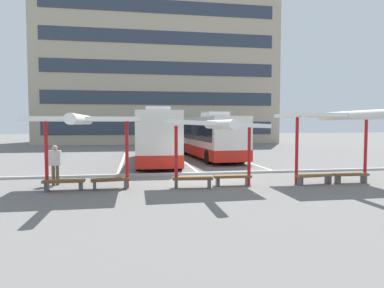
{
  "coord_description": "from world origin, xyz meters",
  "views": [
    {
      "loc": [
        -3.38,
        -15.85,
        2.67
      ],
      "look_at": [
        -0.14,
        3.63,
        1.5
      ],
      "focal_mm": 31.68,
      "sensor_mm": 36.0,
      "label": 1
    }
  ],
  "objects": [
    {
      "name": "bench_4",
      "position": [
        4.4,
        -2.09,
        0.34
      ],
      "size": [
        1.78,
        0.61,
        0.45
      ],
      "color": "brown",
      "rests_on": "ground"
    },
    {
      "name": "lane_stripe_0",
      "position": [
        -4.35,
        8.86,
        0.0
      ],
      "size": [
        0.16,
        14.0,
        0.01
      ],
      "primitive_type": "cube",
      "color": "white",
      "rests_on": "ground"
    },
    {
      "name": "bench_3",
      "position": [
        0.75,
        -1.77,
        0.33
      ],
      "size": [
        1.64,
        0.48,
        0.45
      ],
      "color": "brown",
      "rests_on": "ground"
    },
    {
      "name": "coach_bus_0",
      "position": [
        -1.88,
        7.84,
        1.77
      ],
      "size": [
        3.14,
        11.68,
        3.78
      ],
      "color": "silver",
      "rests_on": "ground"
    },
    {
      "name": "coach_bus_1",
      "position": [
        2.26,
        9.71,
        1.64
      ],
      "size": [
        3.36,
        10.66,
        3.55
      ],
      "color": "silver",
      "rests_on": "ground"
    },
    {
      "name": "waiting_shelter_1",
      "position": [
        -0.15,
        -2.17,
        2.61
      ],
      "size": [
        4.17,
        4.35,
        2.86
      ],
      "color": "red",
      "rests_on": "ground"
    },
    {
      "name": "waiting_shelter_0",
      "position": [
        -5.33,
        -1.93,
        2.8
      ],
      "size": [
        4.16,
        5.25,
        3.01
      ],
      "color": "red",
      "rests_on": "ground"
    },
    {
      "name": "waiting_passenger_0",
      "position": [
        -6.87,
        -0.38,
        1.02
      ],
      "size": [
        0.52,
        0.26,
        1.75
      ],
      "color": "brown",
      "rests_on": "ground"
    },
    {
      "name": "bench_5",
      "position": [
        6.2,
        -2.06,
        0.33
      ],
      "size": [
        1.58,
        0.49,
        0.45
      ],
      "color": "brown",
      "rests_on": "ground"
    },
    {
      "name": "platform_kerb",
      "position": [
        0.0,
        1.63,
        0.06
      ],
      "size": [
        44.0,
        0.24,
        0.12
      ],
      "primitive_type": "cube",
      "color": "#ADADA8",
      "rests_on": "ground"
    },
    {
      "name": "waiting_shelter_2",
      "position": [
        5.3,
        -2.22,
        2.98
      ],
      "size": [
        4.36,
        4.78,
        3.2
      ],
      "color": "red",
      "rests_on": "ground"
    },
    {
      "name": "bench_1",
      "position": [
        -4.43,
        -1.76,
        0.33
      ],
      "size": [
        1.58,
        0.62,
        0.45
      ],
      "color": "brown",
      "rests_on": "ground"
    },
    {
      "name": "bench_2",
      "position": [
        -1.05,
        -2.0,
        0.34
      ],
      "size": [
        1.72,
        0.6,
        0.45
      ],
      "color": "brown",
      "rests_on": "ground"
    },
    {
      "name": "lane_stripe_1",
      "position": [
        0.0,
        8.86,
        0.0
      ],
      "size": [
        0.16,
        14.0,
        0.01
      ],
      "primitive_type": "cube",
      "color": "white",
      "rests_on": "ground"
    },
    {
      "name": "terminal_building",
      "position": [
        0.03,
        35.5,
        9.76
      ],
      "size": [
        32.63,
        14.11,
        22.26
      ],
      "color": "tan",
      "rests_on": "ground"
    },
    {
      "name": "bench_0",
      "position": [
        -6.23,
        -1.83,
        0.33
      ],
      "size": [
        1.61,
        0.43,
        0.45
      ],
      "color": "brown",
      "rests_on": "ground"
    },
    {
      "name": "lane_stripe_2",
      "position": [
        4.35,
        8.86,
        0.0
      ],
      "size": [
        0.16,
        14.0,
        0.01
      ],
      "primitive_type": "cube",
      "color": "white",
      "rests_on": "ground"
    },
    {
      "name": "ground_plane",
      "position": [
        0.0,
        0.0,
        0.0
      ],
      "size": [
        160.0,
        160.0,
        0.0
      ],
      "primitive_type": "plane",
      "color": "slate"
    }
  ]
}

